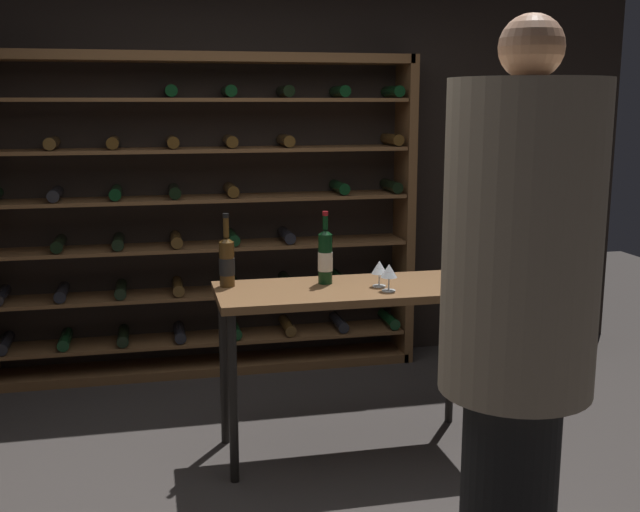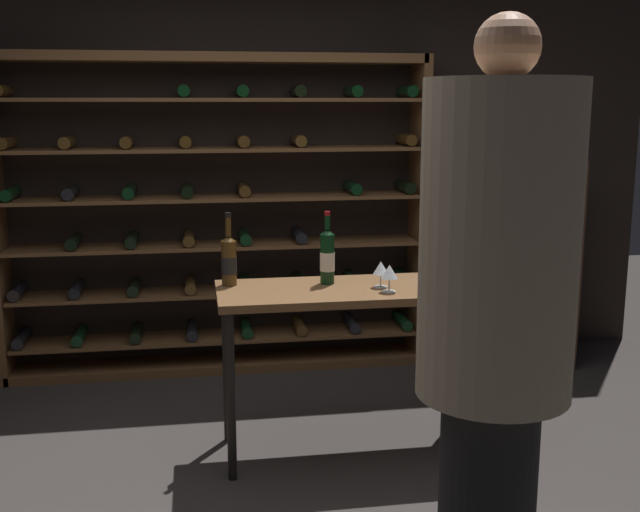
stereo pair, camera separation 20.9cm
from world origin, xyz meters
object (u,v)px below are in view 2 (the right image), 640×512
display_cabinet (539,264)px  wine_bottle_gold_foil (229,260)px  wine_rack (216,219)px  wine_glass_stemmed_right (381,269)px  tasting_table (353,306)px  wine_glass_stemmed_center (389,273)px  person_host_in_suit (495,319)px  wine_bottle_green_slim (327,256)px

display_cabinet → wine_bottle_gold_foil: size_ratio=3.80×
wine_rack → wine_glass_stemmed_right: (0.78, -1.43, -0.06)m
tasting_table → wine_glass_stemmed_right: wine_glass_stemmed_right is taller
wine_glass_stemmed_right → display_cabinet: bearing=39.8°
wine_bottle_gold_foil → wine_glass_stemmed_center: size_ratio=2.73×
wine_rack → person_host_in_suit: (0.77, -2.93, 0.10)m
wine_rack → display_cabinet: bearing=-6.7°
wine_glass_stemmed_center → tasting_table: bearing=139.3°
wine_rack → wine_bottle_green_slim: 1.40m
wine_bottle_green_slim → wine_rack: bearing=112.0°
person_host_in_suit → tasting_table: bearing=-28.3°
person_host_in_suit → wine_bottle_gold_foil: (-0.74, 1.68, -0.13)m
wine_bottle_gold_foil → wine_glass_stemmed_center: 0.82m
wine_glass_stemmed_right → wine_bottle_gold_foil: bearing=167.1°
wine_rack → wine_glass_stemmed_center: wine_rack is taller
tasting_table → display_cabinet: (1.54, 1.14, -0.07)m
display_cabinet → wine_glass_stemmed_right: display_cabinet is taller
tasting_table → wine_bottle_gold_foil: wine_bottle_gold_foil is taller
person_host_in_suit → display_cabinet: (1.41, 2.68, -0.43)m
wine_rack → wine_glass_stemmed_center: 1.73m
wine_bottle_green_slim → wine_glass_stemmed_right: size_ratio=2.81×
display_cabinet → wine_bottle_green_slim: (-1.65, -1.04, 0.31)m
person_host_in_suit → wine_glass_stemmed_center: 1.41m
wine_bottle_green_slim → wine_glass_stemmed_center: 0.36m
wine_glass_stemmed_right → wine_bottle_green_slim: bearing=153.2°
wine_bottle_gold_foil → wine_glass_stemmed_right: (0.75, -0.17, -0.04)m
tasting_table → wine_bottle_green_slim: size_ratio=3.67×
wine_rack → wine_bottle_gold_foil: (0.03, -1.26, -0.03)m
display_cabinet → wine_bottle_gold_foil: bearing=-155.1°
person_host_in_suit → wine_glass_stemmed_right: person_host_in_suit is taller
display_cabinet → wine_bottle_green_slim: size_ratio=3.78×
tasting_table → wine_glass_stemmed_right: size_ratio=10.31×
wine_rack → wine_glass_stemmed_center: size_ratio=20.76×
wine_bottle_gold_foil → wine_glass_stemmed_right: 0.77m
wine_bottle_green_slim → wine_glass_stemmed_center: size_ratio=2.75×
tasting_table → wine_glass_stemmed_center: size_ratio=10.09×
display_cabinet → wine_bottle_gold_foil: (-2.15, -1.00, 0.30)m
wine_rack → wine_glass_stemmed_center: (0.79, -1.53, -0.06)m
tasting_table → person_host_in_suit: bearing=-85.3°
wine_bottle_green_slim → wine_bottle_gold_foil: bearing=174.8°
tasting_table → wine_glass_stemmed_right: (0.13, -0.03, 0.19)m
wine_bottle_green_slim → tasting_table: bearing=-40.1°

